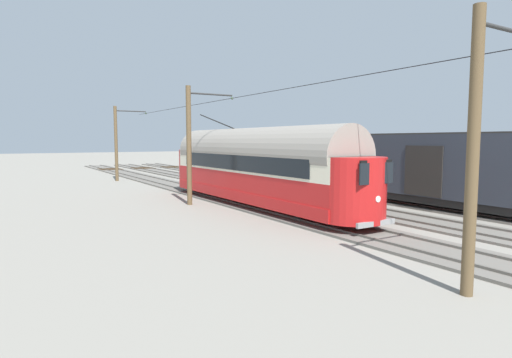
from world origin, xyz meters
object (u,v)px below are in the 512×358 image
vintage_streetcar (254,165)px  boxcar_adjacent (441,168)px  catenary_pole_foreground (117,142)px  catenary_pole_mid_far (475,147)px  catenary_pole_mid_near (190,143)px  track_end_bumper (254,176)px

vintage_streetcar → boxcar_adjacent: size_ratio=1.60×
boxcar_adjacent → catenary_pole_foreground: 27.06m
vintage_streetcar → catenary_pole_mid_far: (2.66, 14.04, 1.22)m
boxcar_adjacent → catenary_pole_mid_near: catenary_pole_mid_near is taller
catenary_pole_foreground → catenary_pole_mid_far: (0.00, 33.09, 0.00)m
vintage_streetcar → catenary_pole_mid_near: catenary_pole_mid_near is taller
vintage_streetcar → catenary_pole_mid_far: catenary_pole_mid_far is taller
catenary_pole_mid_near → track_end_bumper: 15.44m
track_end_bumper → vintage_streetcar: bearing=58.7°
vintage_streetcar → track_end_bumper: size_ratio=9.79×
boxcar_adjacent → track_end_bumper: bearing=-90.0°
boxcar_adjacent → catenary_pole_mid_far: size_ratio=1.66×
catenary_pole_mid_near → catenary_pole_mid_far: (0.00, 16.55, 0.00)m
vintage_streetcar → catenary_pole_mid_far: size_ratio=2.66×
catenary_pole_mid_near → track_end_bumper: (-10.68, -10.71, -3.08)m
catenary_pole_foreground → catenary_pole_mid_near: 16.55m
catenary_pole_mid_far → track_end_bumper: bearing=-111.4°
catenary_pole_mid_near → vintage_streetcar: bearing=136.7°
boxcar_adjacent → track_end_bumper: 19.08m
vintage_streetcar → boxcar_adjacent: (-8.02, 5.78, -0.10)m
boxcar_adjacent → catenary_pole_mid_near: 13.58m
catenary_pole_foreground → vintage_streetcar: bearing=97.9°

